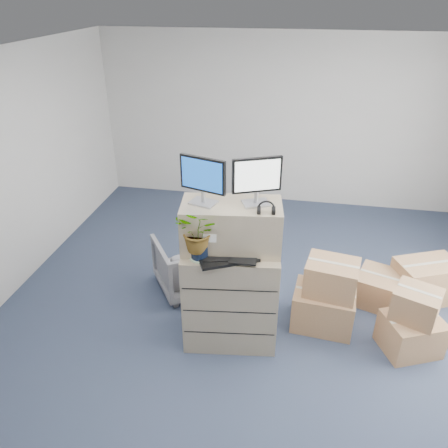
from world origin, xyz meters
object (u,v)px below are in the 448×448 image
(filing_cabinet_lower, at_px, (231,295))
(water_bottle, at_px, (235,235))
(monitor_right, at_px, (257,179))
(potted_plant, at_px, (199,236))
(monitor_left, at_px, (203,178))
(keyboard, at_px, (228,259))
(office_chair, at_px, (189,262))

(filing_cabinet_lower, xyz_separation_m, water_bottle, (0.03, 0.06, 0.70))
(monitor_right, height_order, potted_plant, monitor_right)
(filing_cabinet_lower, relative_size, monitor_right, 2.42)
(monitor_left, relative_size, keyboard, 0.82)
(filing_cabinet_lower, xyz_separation_m, keyboard, (0.01, -0.18, 0.57))
(filing_cabinet_lower, bearing_deg, office_chair, 123.04)
(monitor_left, relative_size, water_bottle, 1.61)
(filing_cabinet_lower, xyz_separation_m, monitor_right, (0.22, 0.10, 1.29))
(monitor_left, height_order, keyboard, monitor_left)
(filing_cabinet_lower, xyz_separation_m, monitor_left, (-0.27, 0.02, 1.28))
(monitor_left, distance_m, monitor_right, 0.49)
(water_bottle, distance_m, potted_plant, 0.40)
(keyboard, relative_size, potted_plant, 1.04)
(monitor_right, bearing_deg, water_bottle, 166.58)
(filing_cabinet_lower, distance_m, potted_plant, 0.86)
(filing_cabinet_lower, distance_m, water_bottle, 0.70)
(monitor_right, height_order, keyboard, monitor_right)
(monitor_left, distance_m, office_chair, 1.69)
(monitor_right, distance_m, keyboard, 0.80)
(keyboard, relative_size, office_chair, 0.73)
(filing_cabinet_lower, relative_size, monitor_left, 2.43)
(monitor_left, relative_size, monitor_right, 1.00)
(keyboard, distance_m, potted_plant, 0.36)
(monitor_right, relative_size, potted_plant, 0.85)
(potted_plant, distance_m, office_chair, 1.43)
(keyboard, relative_size, water_bottle, 1.98)
(potted_plant, relative_size, office_chair, 0.71)
(filing_cabinet_lower, height_order, monitor_left, monitor_left)
(monitor_right, bearing_deg, keyboard, -150.46)
(office_chair, bearing_deg, monitor_right, 108.23)
(keyboard, bearing_deg, office_chair, 98.43)
(filing_cabinet_lower, bearing_deg, keyboard, -95.07)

